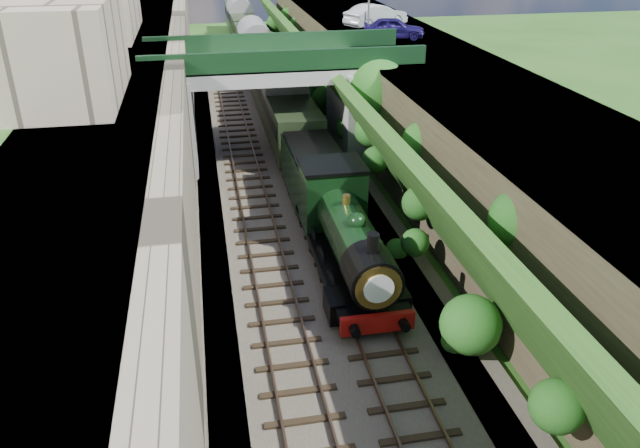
{
  "coord_description": "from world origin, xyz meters",
  "views": [
    {
      "loc": [
        -4.24,
        -13.29,
        13.95
      ],
      "look_at": [
        0.0,
        8.73,
        2.76
      ],
      "focal_mm": 35.0,
      "sensor_mm": 36.0,
      "label": 1
    }
  ],
  "objects_px": {
    "car_silver": "(376,15)",
    "locomotive": "(346,236)",
    "tree": "(380,93)",
    "road_bridge": "(288,94)",
    "tender": "(315,177)",
    "car_blue": "(394,28)"
  },
  "relations": [
    {
      "from": "car_blue",
      "to": "car_silver",
      "type": "relative_size",
      "value": 0.83
    },
    {
      "from": "car_silver",
      "to": "car_blue",
      "type": "bearing_deg",
      "value": 151.79
    },
    {
      "from": "locomotive",
      "to": "tree",
      "type": "bearing_deg",
      "value": 68.55
    },
    {
      "from": "locomotive",
      "to": "tender",
      "type": "bearing_deg",
      "value": 90.0
    },
    {
      "from": "road_bridge",
      "to": "car_blue",
      "type": "height_order",
      "value": "car_blue"
    },
    {
      "from": "tree",
      "to": "locomotive",
      "type": "relative_size",
      "value": 0.65
    },
    {
      "from": "tree",
      "to": "locomotive",
      "type": "xyz_separation_m",
      "value": [
        -4.71,
        -12.0,
        -2.75
      ]
    },
    {
      "from": "tree",
      "to": "tender",
      "type": "height_order",
      "value": "tree"
    },
    {
      "from": "road_bridge",
      "to": "locomotive",
      "type": "relative_size",
      "value": 1.56
    },
    {
      "from": "car_silver",
      "to": "locomotive",
      "type": "bearing_deg",
      "value": 135.57
    },
    {
      "from": "tree",
      "to": "locomotive",
      "type": "distance_m",
      "value": 13.18
    },
    {
      "from": "tree",
      "to": "car_silver",
      "type": "xyz_separation_m",
      "value": [
        3.22,
        12.85,
        2.43
      ]
    },
    {
      "from": "locomotive",
      "to": "tender",
      "type": "height_order",
      "value": "locomotive"
    },
    {
      "from": "car_silver",
      "to": "tree",
      "type": "bearing_deg",
      "value": 139.21
    },
    {
      "from": "locomotive",
      "to": "tender",
      "type": "xyz_separation_m",
      "value": [
        -0.0,
        7.36,
        -0.27
      ]
    },
    {
      "from": "tree",
      "to": "locomotive",
      "type": "bearing_deg",
      "value": -111.45
    },
    {
      "from": "tree",
      "to": "car_silver",
      "type": "height_order",
      "value": "car_silver"
    },
    {
      "from": "tree",
      "to": "car_silver",
      "type": "relative_size",
      "value": 1.31
    },
    {
      "from": "road_bridge",
      "to": "locomotive",
      "type": "bearing_deg",
      "value": -89.02
    },
    {
      "from": "car_blue",
      "to": "locomotive",
      "type": "bearing_deg",
      "value": 172.95
    },
    {
      "from": "road_bridge",
      "to": "car_blue",
      "type": "relative_size",
      "value": 3.83
    },
    {
      "from": "locomotive",
      "to": "road_bridge",
      "type": "bearing_deg",
      "value": 90.98
    }
  ]
}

